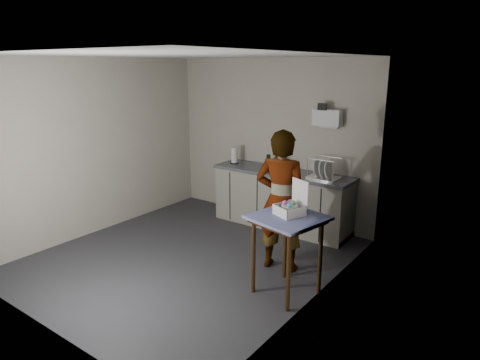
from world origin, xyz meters
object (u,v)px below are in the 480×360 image
Objects in this scene: standing_man at (281,201)px; soda_can at (281,166)px; paper_towel at (234,156)px; dish_rack at (323,174)px; bakery_box at (291,207)px; soap_bottle at (276,161)px; dark_bottle at (268,161)px; side_table at (288,227)px; kitchen_counter at (282,201)px.

standing_man reaches higher than soda_can.
dish_rack reaches higher than paper_towel.
bakery_box reaches higher than dish_rack.
standing_man is at bearing 153.92° from bakery_box.
paper_towel is 2.60m from bakery_box.
paper_towel reaches higher than soap_bottle.
dark_bottle is at bearing 175.76° from dish_rack.
side_table is 0.52× the size of standing_man.
kitchen_counter is at bearing -3.40° from soap_bottle.
bakery_box is (1.14, -1.71, 0.03)m from soda_can.
soap_bottle is (-0.11, 0.01, 0.62)m from kitchen_counter.
paper_towel is at bearing -50.89° from standing_man.
soda_can is 0.24m from dark_bottle.
soda_can is (0.07, 0.03, -0.07)m from soap_bottle.
dark_bottle is (-1.38, 1.77, 0.22)m from side_table.
bakery_box is at bearing 109.07° from side_table.
bakery_box reaches higher than side_table.
standing_man reaches higher than dish_rack.
soap_bottle is 0.82m from dish_rack.
dark_bottle is at bearing 173.68° from kitchen_counter.
kitchen_counter is 1.50m from standing_man.
kitchen_counter is 0.55m from soda_can.
side_table is 0.64m from standing_man.
paper_towel is (-0.92, -0.02, 0.61)m from kitchen_counter.
dark_bottle is at bearing 4.13° from paper_towel.
side_table is 7.51× the size of soda_can.
standing_man reaches higher than kitchen_counter.
standing_man is 2.05m from paper_towel.
dish_rack is at bearing -3.41° from soap_bottle.
kitchen_counter is 5.13× the size of dish_rack.
soap_bottle is 1.21× the size of dark_bottle.
side_table is at bearing -55.17° from soap_bottle.
dish_rack reaches higher than soda_can.
side_table is 2.12m from soda_can.
standing_man is 4.70× the size of bakery_box.
standing_man is 1.51m from soap_bottle.
soda_can is 0.28× the size of dish_rack.
bakery_box is at bearing 116.85° from standing_man.
kitchen_counter is 0.63m from soap_bottle.
bakery_box is at bearing -76.59° from dish_rack.
standing_man is 4.04× the size of dish_rack.
dark_bottle is (-1.00, 1.27, 0.14)m from standing_man.
dish_rack is (1.62, -0.03, -0.06)m from paper_towel.
soap_bottle reaches higher than soda_can.
soda_can reaches higher than side_table.
paper_towel is at bearing 151.51° from side_table.
soap_bottle is 2.17× the size of soda_can.
soap_bottle is 0.99× the size of paper_towel.
paper_towel reaches higher than side_table.
standing_man is at bearing -36.84° from paper_towel.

